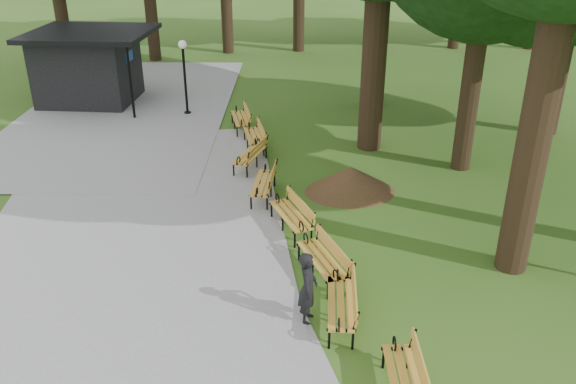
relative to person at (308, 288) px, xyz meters
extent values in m
plane|color=#335F1B|center=(0.12, 0.61, -0.78)|extent=(100.00, 100.00, 0.00)
cube|color=#959598|center=(-3.88, 3.61, -0.75)|extent=(12.00, 38.00, 0.06)
imported|color=black|center=(0.00, 0.00, 0.00)|extent=(0.52, 0.65, 1.56)
cylinder|color=black|center=(-2.29, 13.67, 0.56)|extent=(0.10, 0.10, 2.67)
sphere|color=white|center=(-2.29, 13.67, 1.99)|extent=(0.32, 0.32, 0.32)
cone|color=#47301C|center=(2.34, 5.68, -0.39)|extent=(2.21, 2.21, 0.78)
cylinder|color=black|center=(4.98, 1.20, 3.23)|extent=(0.70, 0.70, 8.02)
cylinder|color=black|center=(6.24, 6.86, 2.52)|extent=(0.60, 0.60, 6.60)
cylinder|color=black|center=(3.86, 9.02, 2.96)|extent=(0.80, 0.80, 7.47)
cylinder|color=black|center=(5.31, 13.66, 3.36)|extent=(0.76, 0.76, 8.28)
cylinder|color=black|center=(10.77, 9.40, 2.03)|extent=(0.56, 0.56, 5.63)
camera|label=1|loc=(-1.90, -9.48, 6.73)|focal=37.15mm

